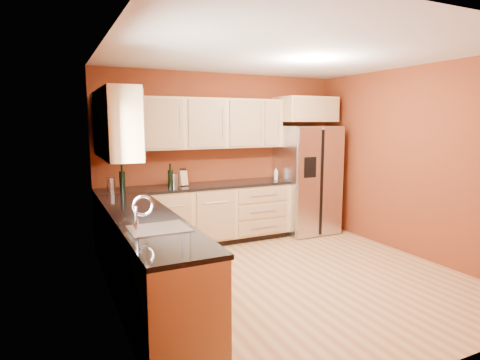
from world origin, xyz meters
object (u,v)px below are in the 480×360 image
(soap_dispenser, at_px, (276,174))
(canister_left, at_px, (111,184))
(wine_bottle_a, at_px, (122,177))
(refrigerator, at_px, (306,180))
(knife_block, at_px, (183,178))

(soap_dispenser, bearing_deg, canister_left, 179.06)
(wine_bottle_a, relative_size, soap_dispenser, 1.94)
(refrigerator, xyz_separation_m, knife_block, (-2.11, 0.11, 0.14))
(knife_block, bearing_deg, refrigerator, -13.05)
(refrigerator, bearing_deg, knife_block, 177.08)
(canister_left, distance_m, wine_bottle_a, 0.18)
(refrigerator, distance_m, knife_block, 2.12)
(canister_left, height_order, knife_block, knife_block)
(canister_left, xyz_separation_m, knife_block, (1.01, -0.00, 0.02))
(refrigerator, xyz_separation_m, soap_dispenser, (-0.55, 0.07, 0.12))
(wine_bottle_a, relative_size, knife_block, 1.67)
(refrigerator, bearing_deg, soap_dispenser, 172.73)
(soap_dispenser, bearing_deg, refrigerator, -7.27)
(canister_left, bearing_deg, soap_dispenser, -0.94)
(refrigerator, distance_m, wine_bottle_a, 2.99)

